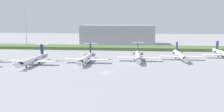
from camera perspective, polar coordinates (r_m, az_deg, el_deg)
ground_plane at (r=123.63m, az=0.23°, el=-1.01°), size 500.00×500.00×0.00m
grass_berm at (r=171.30m, az=1.79°, el=2.14°), size 320.00×20.00×2.11m
regional_jet_second at (r=117.63m, az=-19.20°, el=-0.78°), size 22.81×31.00×9.00m
regional_jet_third at (r=116.75m, az=-6.44°, el=-0.40°), size 22.81×31.00×9.00m
regional_jet_fourth at (r=121.81m, az=6.63°, el=-0.02°), size 22.81×31.00×9.00m
regional_jet_fifth at (r=130.57m, az=16.84°, el=0.26°), size 22.81×31.00×9.00m
regional_jet_sixth at (r=145.83m, az=26.36°, el=0.59°), size 22.81×31.00×9.00m
antenna_mast at (r=185.64m, az=-20.95°, el=5.38°), size 4.40×0.50×28.41m
distant_hangar at (r=208.37m, az=1.50°, el=5.45°), size 65.68×28.81×17.23m
safety_cone_front_marker at (r=97.86m, az=-9.93°, el=-3.66°), size 0.44×0.44×0.55m
safety_cone_mid_marker at (r=96.45m, az=-7.84°, el=-3.80°), size 0.44×0.44×0.55m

